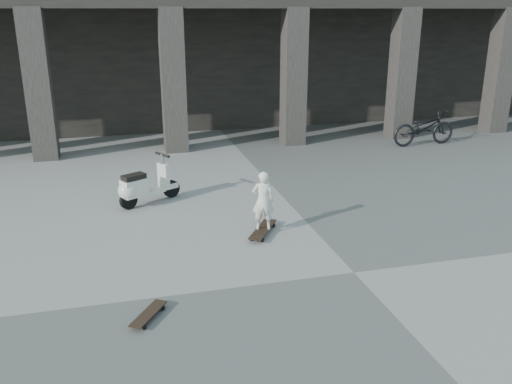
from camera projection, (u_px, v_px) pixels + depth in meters
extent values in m
plane|color=#4E4E4B|center=(354.00, 273.00, 8.50)|extent=(90.00, 90.00, 0.00)
cube|color=black|center=(203.00, 35.00, 20.37)|extent=(28.00, 6.00, 6.00)
cube|color=black|center=(226.00, 0.00, 15.96)|extent=(28.00, 2.80, 0.50)
cube|color=#292722|center=(38.00, 86.00, 14.37)|extent=(0.65, 0.65, 4.00)
cube|color=#292722|center=(173.00, 82.00, 15.22)|extent=(0.65, 0.65, 4.00)
cube|color=#292722|center=(294.00, 78.00, 16.08)|extent=(0.65, 0.65, 4.00)
cube|color=#292722|center=(402.00, 74.00, 16.93)|extent=(0.65, 0.65, 4.00)
cube|color=#292722|center=(500.00, 71.00, 17.79)|extent=(0.65, 0.65, 4.00)
cube|color=black|center=(263.00, 229.00, 9.94)|extent=(0.75, 1.00, 0.02)
cube|color=#B2B2B7|center=(268.00, 224.00, 10.28)|extent=(0.21, 0.16, 0.03)
cube|color=#B2B2B7|center=(257.00, 239.00, 9.62)|extent=(0.21, 0.16, 0.03)
cylinder|color=black|center=(263.00, 224.00, 10.31)|extent=(0.07, 0.08, 0.08)
cylinder|color=black|center=(274.00, 225.00, 10.25)|extent=(0.07, 0.08, 0.08)
cylinder|color=black|center=(251.00, 239.00, 9.66)|extent=(0.07, 0.08, 0.08)
cylinder|color=black|center=(263.00, 240.00, 9.60)|extent=(0.07, 0.08, 0.08)
cube|color=black|center=(148.00, 313.00, 7.21)|extent=(0.55, 0.70, 0.02)
cube|color=#B2B2B7|center=(158.00, 306.00, 7.45)|extent=(0.16, 0.13, 0.03)
cube|color=#B2B2B7|center=(139.00, 326.00, 6.99)|extent=(0.16, 0.13, 0.03)
cylinder|color=black|center=(153.00, 306.00, 7.48)|extent=(0.06, 0.07, 0.06)
cylinder|color=black|center=(163.00, 308.00, 7.42)|extent=(0.06, 0.07, 0.06)
cylinder|color=black|center=(133.00, 325.00, 7.02)|extent=(0.06, 0.07, 0.06)
cylinder|color=black|center=(144.00, 327.00, 6.97)|extent=(0.06, 0.07, 0.06)
imported|color=silver|center=(263.00, 201.00, 9.76)|extent=(0.45, 0.35, 1.09)
cylinder|color=black|center=(172.00, 189.00, 11.87)|extent=(0.38, 0.27, 0.38)
cylinder|color=black|center=(129.00, 200.00, 11.15)|extent=(0.38, 0.27, 0.38)
cube|color=beige|center=(152.00, 192.00, 11.51)|extent=(0.62, 0.50, 0.07)
cube|color=beige|center=(134.00, 188.00, 11.18)|extent=(0.60, 0.52, 0.36)
sphere|color=beige|center=(128.00, 191.00, 11.08)|extent=(0.40, 0.40, 0.40)
cube|color=black|center=(134.00, 177.00, 11.11)|extent=(0.54, 0.45, 0.10)
cube|color=beige|center=(164.00, 176.00, 11.64)|extent=(0.24, 0.33, 0.55)
cube|color=beige|center=(171.00, 185.00, 11.84)|extent=(0.31, 0.26, 0.11)
cylinder|color=#B2B2B7|center=(163.00, 160.00, 11.52)|extent=(0.12, 0.12, 0.29)
cylinder|color=black|center=(162.00, 155.00, 11.48)|extent=(0.28, 0.44, 0.06)
sphere|color=white|center=(165.00, 165.00, 11.60)|extent=(0.11, 0.11, 0.11)
imported|color=black|center=(424.00, 128.00, 16.35)|extent=(2.07, 0.82, 1.07)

